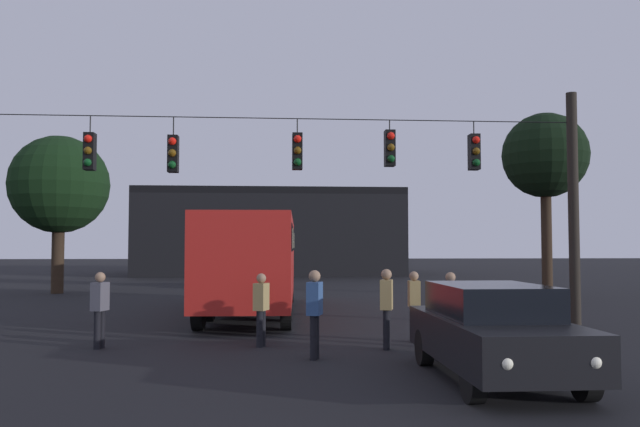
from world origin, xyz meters
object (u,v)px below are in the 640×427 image
pedestrian_far_side (387,304)px  pedestrian_crossing_center (315,309)px  pedestrian_crossing_left (451,306)px  tree_behind_building (545,157)px  pedestrian_near_bus (261,306)px  city_bus (254,255)px  pedestrian_crossing_right (414,302)px  car_far_left (260,272)px  car_near_right (493,330)px  tree_left_silhouette (59,185)px  pedestrian_trailing (100,306)px

pedestrian_far_side → pedestrian_crossing_center: bearing=-145.7°
pedestrian_crossing_left → tree_behind_building: (7.97, 13.40, 5.09)m
pedestrian_near_bus → tree_behind_building: bearing=47.1°
city_bus → pedestrian_near_bus: bearing=-87.0°
pedestrian_crossing_right → pedestrian_far_side: size_ratio=0.95×
car_far_left → pedestrian_crossing_left: bearing=-77.8°
car_near_right → pedestrian_far_side: 3.41m
pedestrian_crossing_left → pedestrian_near_bus: 4.01m
pedestrian_near_bus → tree_left_silhouette: size_ratio=0.22×
car_near_right → car_far_left: (-4.18, 23.56, 0.00)m
pedestrian_crossing_center → pedestrian_far_side: 1.90m
tree_behind_building → pedestrian_trailing: bearing=-140.0°
pedestrian_trailing → pedestrian_crossing_center: bearing=-20.0°
city_bus → car_near_right: city_bus is taller
pedestrian_crossing_left → pedestrian_trailing: size_ratio=1.00×
tree_left_silhouette → tree_behind_building: (21.48, -3.48, 1.04)m
city_bus → pedestrian_crossing_right: 7.55m
city_bus → pedestrian_crossing_center: city_bus is taller
pedestrian_far_side → tree_left_silhouette: tree_left_silhouette is taller
pedestrian_near_bus → tree_left_silhouette: (-9.54, 16.34, 4.07)m
city_bus → car_far_left: city_bus is taller
tree_behind_building → city_bus: bearing=-154.1°
city_bus → car_far_left: 12.96m
car_near_right → tree_behind_building: 19.23m
pedestrian_crossing_center → pedestrian_far_side: (1.57, 1.07, -0.01)m
city_bus → car_far_left: (-0.06, 12.91, -1.07)m
tree_behind_building → pedestrian_crossing_center: bearing=-127.0°
car_near_right → pedestrian_trailing: 8.06m
car_near_right → pedestrian_crossing_left: bearing=86.2°
tree_left_silhouette → pedestrian_crossing_left: bearing=-51.3°
tree_left_silhouette → car_far_left: bearing=20.8°
tree_left_silhouette → city_bus: bearing=-45.8°
pedestrian_near_bus → car_near_right: bearing=-44.9°
city_bus → car_near_right: 11.46m
pedestrian_crossing_left → tree_left_silhouette: tree_left_silhouette is taller
pedestrian_near_bus → pedestrian_trailing: bearing=-179.8°
pedestrian_crossing_center → pedestrian_far_side: bearing=34.3°
car_far_left → pedestrian_crossing_right: size_ratio=2.84×
car_near_right → pedestrian_near_bus: 5.31m
car_far_left → tree_left_silhouette: tree_left_silhouette is taller
city_bus → car_far_left: bearing=90.3°
pedestrian_crossing_right → pedestrian_trailing: size_ratio=0.99×
pedestrian_crossing_right → pedestrian_crossing_left: bearing=-59.9°
tree_behind_building → pedestrian_crossing_right: bearing=-124.5°
tree_left_silhouette → tree_behind_building: tree_behind_building is taller
pedestrian_far_side → tree_left_silhouette: 21.19m
pedestrian_crossing_left → pedestrian_near_bus: (-3.98, 0.54, -0.02)m
pedestrian_far_side → car_far_left: bearing=98.5°
pedestrian_near_bus → city_bus: bearing=93.0°
tree_left_silhouette → pedestrian_far_side: bearing=-54.3°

